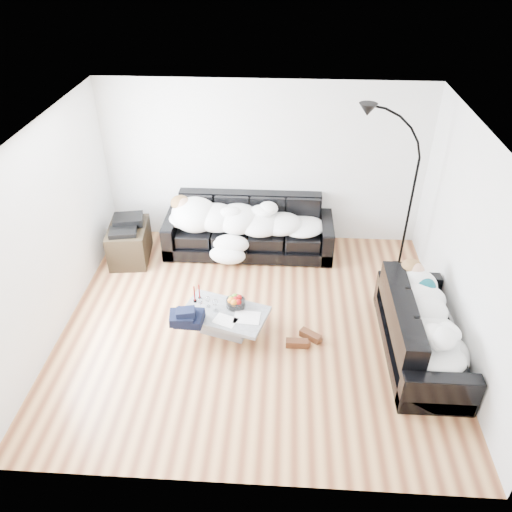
# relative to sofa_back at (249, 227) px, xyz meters

# --- Properties ---
(ground) EXTENTS (5.00, 5.00, 0.00)m
(ground) POSITION_rel_sofa_back_xyz_m (0.21, -1.79, -0.43)
(ground) COLOR brown
(ground) RESTS_ON ground
(wall_back) EXTENTS (5.00, 0.02, 2.60)m
(wall_back) POSITION_rel_sofa_back_xyz_m (0.21, 0.46, 0.87)
(wall_back) COLOR silver
(wall_back) RESTS_ON ground
(wall_left) EXTENTS (0.02, 4.50, 2.60)m
(wall_left) POSITION_rel_sofa_back_xyz_m (-2.29, -1.79, 0.87)
(wall_left) COLOR silver
(wall_left) RESTS_ON ground
(wall_right) EXTENTS (0.02, 4.50, 2.60)m
(wall_right) POSITION_rel_sofa_back_xyz_m (2.71, -1.79, 0.87)
(wall_right) COLOR silver
(wall_right) RESTS_ON ground
(ceiling) EXTENTS (5.00, 5.00, 0.00)m
(ceiling) POSITION_rel_sofa_back_xyz_m (0.21, -1.79, 2.17)
(ceiling) COLOR white
(ceiling) RESTS_ON ground
(sofa_back) EXTENTS (2.64, 0.91, 0.86)m
(sofa_back) POSITION_rel_sofa_back_xyz_m (0.00, 0.00, 0.00)
(sofa_back) COLOR black
(sofa_back) RESTS_ON ground
(sofa_right) EXTENTS (0.84, 1.96, 0.79)m
(sofa_right) POSITION_rel_sofa_back_xyz_m (2.27, -2.16, -0.03)
(sofa_right) COLOR black
(sofa_right) RESTS_ON ground
(sleeper_back) EXTENTS (2.23, 0.77, 0.45)m
(sleeper_back) POSITION_rel_sofa_back_xyz_m (0.00, -0.05, 0.21)
(sleeper_back) COLOR white
(sleeper_back) RESTS_ON sofa_back
(sleeper_right) EXTENTS (0.71, 1.68, 0.41)m
(sleeper_right) POSITION_rel_sofa_back_xyz_m (2.27, -2.16, 0.19)
(sleeper_right) COLOR white
(sleeper_right) RESTS_ON sofa_right
(teal_cushion) EXTENTS (0.42, 0.38, 0.20)m
(teal_cushion) POSITION_rel_sofa_back_xyz_m (2.21, -1.55, 0.29)
(teal_cushion) COLOR #0C4D56
(teal_cushion) RESTS_ON sofa_right
(coffee_table) EXTENTS (1.19, 0.90, 0.31)m
(coffee_table) POSITION_rel_sofa_back_xyz_m (-0.17, -1.92, -0.28)
(coffee_table) COLOR #939699
(coffee_table) RESTS_ON ground
(fruit_bowl) EXTENTS (0.31, 0.31, 0.15)m
(fruit_bowl) POSITION_rel_sofa_back_xyz_m (-0.04, -1.79, -0.04)
(fruit_bowl) COLOR white
(fruit_bowl) RESTS_ON coffee_table
(wine_glass_a) EXTENTS (0.08, 0.08, 0.16)m
(wine_glass_a) POSITION_rel_sofa_back_xyz_m (-0.39, -1.82, -0.04)
(wine_glass_a) COLOR white
(wine_glass_a) RESTS_ON coffee_table
(wine_glass_b) EXTENTS (0.09, 0.09, 0.18)m
(wine_glass_b) POSITION_rel_sofa_back_xyz_m (-0.48, -1.88, -0.03)
(wine_glass_b) COLOR white
(wine_glass_b) RESTS_ON coffee_table
(wine_glass_c) EXTENTS (0.09, 0.09, 0.19)m
(wine_glass_c) POSITION_rel_sofa_back_xyz_m (-0.28, -1.90, -0.03)
(wine_glass_c) COLOR white
(wine_glass_c) RESTS_ON coffee_table
(candle_left) EXTENTS (0.05, 0.05, 0.25)m
(candle_left) POSITION_rel_sofa_back_xyz_m (-0.58, -1.74, 0.00)
(candle_left) COLOR maroon
(candle_left) RESTS_ON coffee_table
(candle_right) EXTENTS (0.04, 0.04, 0.23)m
(candle_right) POSITION_rel_sofa_back_xyz_m (-0.52, -1.67, -0.01)
(candle_right) COLOR maroon
(candle_right) RESTS_ON coffee_table
(newspaper_a) EXTENTS (0.34, 0.27, 0.01)m
(newspaper_a) POSITION_rel_sofa_back_xyz_m (0.13, -2.01, -0.12)
(newspaper_a) COLOR silver
(newspaper_a) RESTS_ON coffee_table
(newspaper_b) EXTENTS (0.34, 0.29, 0.01)m
(newspaper_b) POSITION_rel_sofa_back_xyz_m (-0.14, -2.08, -0.11)
(newspaper_b) COLOR silver
(newspaper_b) RESTS_ON coffee_table
(navy_jacket) EXTENTS (0.39, 0.33, 0.19)m
(navy_jacket) POSITION_rel_sofa_back_xyz_m (-0.62, -2.14, 0.05)
(navy_jacket) COLOR black
(navy_jacket) RESTS_ON coffee_table
(shoes) EXTENTS (0.54, 0.43, 0.11)m
(shoes) POSITION_rel_sofa_back_xyz_m (0.85, -2.09, -0.38)
(shoes) COLOR #472311
(shoes) RESTS_ON ground
(av_cabinet) EXTENTS (0.65, 0.88, 0.57)m
(av_cabinet) POSITION_rel_sofa_back_xyz_m (-1.84, -0.34, -0.15)
(av_cabinet) COLOR black
(av_cabinet) RESTS_ON ground
(stereo) EXTENTS (0.50, 0.42, 0.13)m
(stereo) POSITION_rel_sofa_back_xyz_m (-1.84, -0.34, 0.20)
(stereo) COLOR black
(stereo) RESTS_ON av_cabinet
(floor_lamp) EXTENTS (0.86, 0.50, 2.23)m
(floor_lamp) POSITION_rel_sofa_back_xyz_m (2.33, -0.38, 0.68)
(floor_lamp) COLOR black
(floor_lamp) RESTS_ON ground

